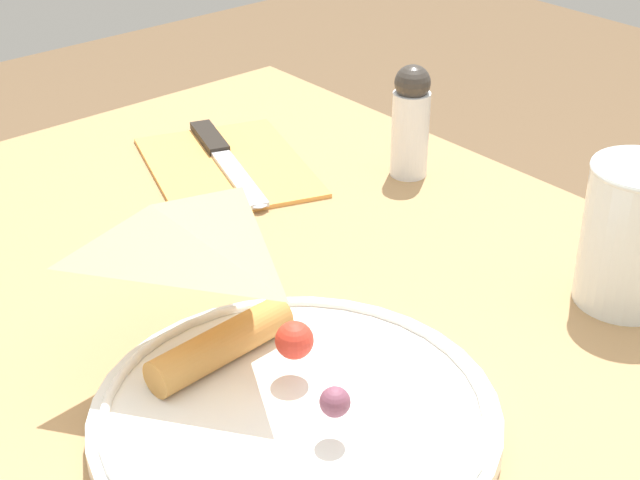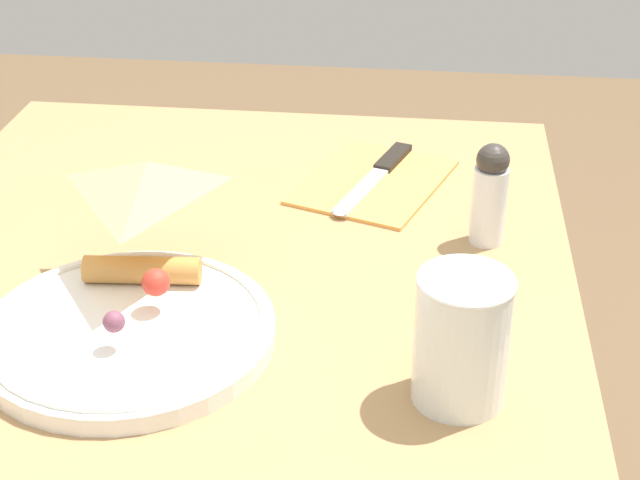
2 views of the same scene
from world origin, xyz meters
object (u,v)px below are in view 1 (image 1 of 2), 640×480
(milk_glass, at_px, (632,238))
(butter_knife, at_px, (224,158))
(plate_pizza, at_px, (292,409))
(napkin_folded, at_px, (228,167))
(pepper_shaker, at_px, (411,121))

(milk_glass, bearing_deg, butter_knife, -166.96)
(plate_pizza, relative_size, butter_knife, 1.32)
(napkin_folded, relative_size, pepper_shaker, 2.07)
(plate_pizza, distance_m, napkin_folded, 0.36)
(pepper_shaker, bearing_deg, milk_glass, -6.71)
(plate_pizza, bearing_deg, milk_glass, 80.49)
(napkin_folded, distance_m, pepper_shaker, 0.17)
(napkin_folded, bearing_deg, pepper_shaker, 45.61)
(milk_glass, height_order, butter_knife, milk_glass)
(napkin_folded, bearing_deg, butter_knife, 161.37)
(napkin_folded, height_order, butter_knife, butter_knife)
(pepper_shaker, bearing_deg, napkin_folded, -134.39)
(napkin_folded, bearing_deg, plate_pizza, -29.71)
(milk_glass, bearing_deg, napkin_folded, -166.22)
(plate_pizza, xyz_separation_m, pepper_shaker, (-0.20, 0.30, 0.04))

